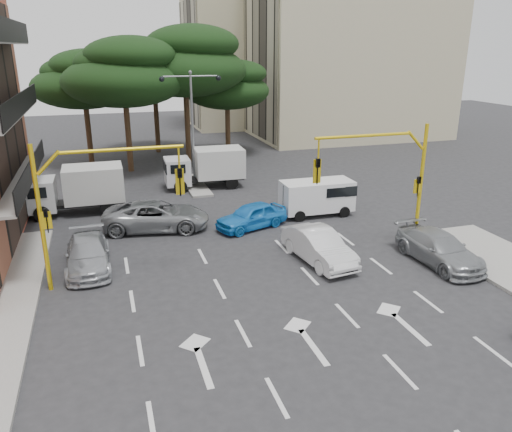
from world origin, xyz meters
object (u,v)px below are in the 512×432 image
(street_lamp_center, at_px, (192,109))
(car_blue_compact, at_px, (252,216))
(car_silver_parked, at_px, (439,248))
(box_truck_a, at_px, (76,190))
(signal_mast_right, at_px, (390,170))
(car_silver_wagon, at_px, (88,254))
(signal_mast_left, at_px, (87,195))
(car_silver_cross_a, at_px, (156,216))
(van_white, at_px, (317,198))
(box_truck_b, at_px, (205,168))
(car_white_hatch, at_px, (318,246))

(street_lamp_center, height_order, car_blue_compact, street_lamp_center)
(car_silver_parked, bearing_deg, box_truck_a, 139.27)
(signal_mast_right, bearing_deg, car_silver_wagon, 172.90)
(signal_mast_left, xyz_separation_m, car_blue_compact, (8.16, 4.56, -3.19))
(car_silver_cross_a, distance_m, car_silver_parked, 14.41)
(van_white, distance_m, box_truck_a, 14.15)
(street_lamp_center, height_order, car_silver_wagon, street_lamp_center)
(street_lamp_center, height_order, car_silver_cross_a, street_lamp_center)
(street_lamp_center, relative_size, car_silver_cross_a, 1.39)
(van_white, distance_m, box_truck_b, 9.34)
(box_truck_b, bearing_deg, box_truck_a, 114.09)
(street_lamp_center, height_order, van_white, street_lamp_center)
(car_silver_cross_a, bearing_deg, street_lamp_center, -12.67)
(street_lamp_center, height_order, car_silver_parked, street_lamp_center)
(signal_mast_right, relative_size, car_white_hatch, 1.32)
(car_silver_wagon, relative_size, car_silver_parked, 0.96)
(signal_mast_right, bearing_deg, box_truck_b, 114.38)
(car_silver_parked, xyz_separation_m, box_truck_a, (-15.92, 12.56, 0.68))
(car_white_hatch, bearing_deg, signal_mast_left, 168.64)
(signal_mast_left, height_order, car_blue_compact, signal_mast_left)
(box_truck_a, bearing_deg, signal_mast_left, -174.83)
(signal_mast_left, height_order, box_truck_a, signal_mast_left)
(car_silver_wagon, relative_size, van_white, 1.12)
(signal_mast_right, xyz_separation_m, street_lamp_center, (-6.80, 14.01, 1.54))
(car_white_hatch, height_order, car_silver_parked, car_white_hatch)
(signal_mast_left, bearing_deg, car_silver_cross_a, 61.40)
(car_silver_wagon, bearing_deg, van_white, 16.42)
(signal_mast_left, relative_size, car_white_hatch, 1.32)
(car_blue_compact, xyz_separation_m, car_silver_parked, (6.82, -6.99, 0.01))
(car_white_hatch, height_order, car_blue_compact, car_white_hatch)
(car_silver_parked, xyz_separation_m, van_white, (-2.51, 8.05, 0.34))
(car_white_hatch, height_order, box_truck_a, box_truck_a)
(car_blue_compact, xyz_separation_m, box_truck_b, (-0.68, 8.95, 0.67))
(signal_mast_right, xyz_separation_m, car_silver_parked, (1.37, -2.43, -3.18))
(box_truck_b, bearing_deg, street_lamp_center, 56.04)
(van_white, height_order, box_truck_a, box_truck_a)
(car_blue_compact, distance_m, box_truck_b, 9.00)
(street_lamp_center, xyz_separation_m, car_silver_cross_a, (-3.60, -8.14, -4.65))
(street_lamp_center, xyz_separation_m, box_truck_a, (-7.74, -3.88, -4.04))
(car_white_hatch, distance_m, car_silver_wagon, 10.38)
(signal_mast_right, xyz_separation_m, car_blue_compact, (-5.44, 4.56, -3.19))
(signal_mast_right, xyz_separation_m, car_silver_cross_a, (-10.41, 5.87, -3.11))
(car_blue_compact, xyz_separation_m, car_silver_cross_a, (-4.96, 1.31, 0.08))
(car_white_hatch, distance_m, box_truck_b, 14.34)
(car_blue_compact, bearing_deg, box_truck_a, -140.90)
(car_silver_cross_a, bearing_deg, car_silver_wagon, 150.92)
(signal_mast_left, xyz_separation_m, car_silver_cross_a, (3.20, 5.87, -3.11))
(signal_mast_right, relative_size, car_silver_wagon, 1.29)
(car_blue_compact, bearing_deg, signal_mast_right, 30.62)
(car_blue_compact, height_order, box_truck_b, box_truck_b)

